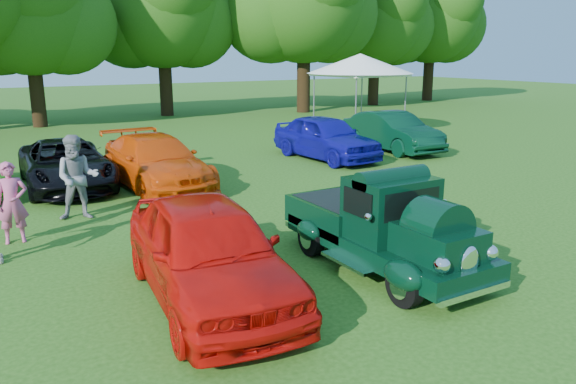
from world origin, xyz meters
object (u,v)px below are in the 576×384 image
spectator_grey (78,178)px  canopy_tent (360,64)px  red_convertible (208,251)px  back_car_blue (326,137)px  back_car_green (392,132)px  back_car_black (66,164)px  hero_pickup (382,228)px  spectator_pink (12,203)px  back_car_orange (156,162)px

spectator_grey → canopy_tent: (13.95, 7.88, 2.19)m
canopy_tent → spectator_grey: bearing=-150.5°
red_convertible → back_car_blue: (8.12, 8.74, -0.01)m
back_car_green → canopy_tent: bearing=70.2°
red_convertible → back_car_black: bearing=99.6°
back_car_green → hero_pickup: bearing=-129.2°
back_car_blue → canopy_tent: bearing=39.0°
hero_pickup → red_convertible: 3.13m
spectator_pink → canopy_tent: size_ratio=0.32×
back_car_orange → spectator_pink: size_ratio=3.04×
back_car_black → hero_pickup: bearing=-66.0°
spectator_grey → back_car_green: bearing=31.3°
spectator_pink → spectator_grey: bearing=39.9°
hero_pickup → back_car_orange: size_ratio=0.85×
hero_pickup → back_car_black: bearing=111.8°
back_car_orange → back_car_green: back_car_green is taller
back_car_orange → back_car_blue: (6.49, 1.14, 0.06)m
back_car_orange → spectator_grey: 3.28m
spectator_grey → canopy_tent: bearing=45.1°
red_convertible → spectator_pink: 4.98m
hero_pickup → back_car_blue: hero_pickup is taller
spectator_grey → back_car_orange: bearing=56.5°
red_convertible → canopy_tent: 18.84m
spectator_grey → canopy_tent: canopy_tent is taller
canopy_tent → spectator_pink: bearing=-149.9°
back_car_blue → back_car_green: back_car_blue is taller
hero_pickup → spectator_grey: bearing=124.5°
back_car_black → back_car_green: 11.80m
back_car_orange → red_convertible: bearing=-104.8°
back_car_black → back_car_blue: bearing=1.6°
canopy_tent → hero_pickup: bearing=-126.2°
red_convertible → back_car_green: size_ratio=1.02×
canopy_tent → back_car_black: bearing=-161.8°
spectator_pink → hero_pickup: bearing=-36.9°
back_car_orange → spectator_grey: bearing=-141.8°
back_car_black → spectator_pink: size_ratio=2.94×
back_car_blue → spectator_grey: size_ratio=2.37×
back_car_black → canopy_tent: bearing=20.5°
back_car_orange → back_car_black: bearing=147.6°
back_car_blue → back_car_black: bearing=175.7°
red_convertible → canopy_tent: canopy_tent is taller
back_car_green → spectator_pink: spectator_pink is taller
back_car_black → canopy_tent: (13.64, 4.50, 2.49)m
red_convertible → back_car_black: (-0.54, 8.84, -0.12)m
spectator_grey → back_car_black: bearing=100.5°
hero_pickup → spectator_grey: spectator_grey is taller
spectator_pink → canopy_tent: (15.38, 8.90, 2.34)m
back_car_blue → back_car_orange: bearing=-173.7°
spectator_pink → back_car_orange: bearing=43.3°
red_convertible → back_car_orange: 7.77m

